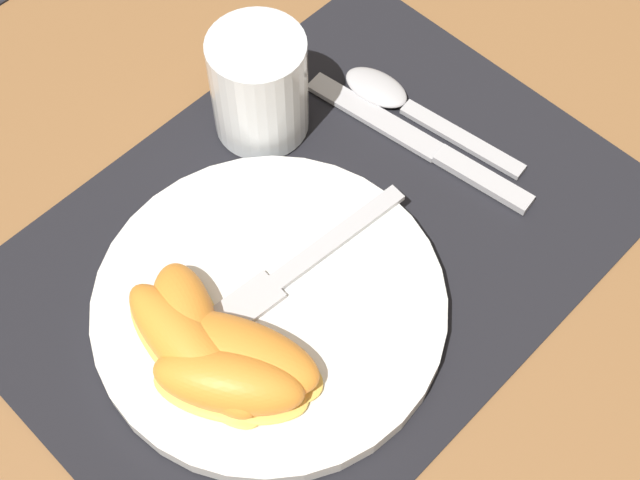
# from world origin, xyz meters

# --- Properties ---
(ground_plane) EXTENTS (3.00, 3.00, 0.00)m
(ground_plane) POSITION_xyz_m (0.00, 0.00, 0.00)
(ground_plane) COLOR olive
(placemat) EXTENTS (0.48, 0.34, 0.00)m
(placemat) POSITION_xyz_m (0.00, 0.00, 0.00)
(placemat) COLOR black
(placemat) RESTS_ON ground_plane
(plate) EXTENTS (0.26, 0.26, 0.02)m
(plate) POSITION_xyz_m (-0.06, -0.02, 0.01)
(plate) COLOR white
(plate) RESTS_ON placemat
(juice_glass) EXTENTS (0.08, 0.08, 0.09)m
(juice_glass) POSITION_xyz_m (0.05, 0.11, 0.04)
(juice_glass) COLOR silver
(juice_glass) RESTS_ON placemat
(knife) EXTENTS (0.04, 0.21, 0.01)m
(knife) POSITION_xyz_m (0.13, 0.00, 0.01)
(knife) COLOR #BCBCC1
(knife) RESTS_ON placemat
(spoon) EXTENTS (0.05, 0.17, 0.01)m
(spoon) POSITION_xyz_m (0.15, 0.05, 0.01)
(spoon) COLOR #BCBCC1
(spoon) RESTS_ON placemat
(fork) EXTENTS (0.20, 0.04, 0.00)m
(fork) POSITION_xyz_m (-0.04, -0.01, 0.02)
(fork) COLOR #BCBCC1
(fork) RESTS_ON plate
(citrus_wedge_0) EXTENTS (0.09, 0.11, 0.03)m
(citrus_wedge_0) POSITION_xyz_m (-0.12, 0.01, 0.03)
(citrus_wedge_0) COLOR #F7C656
(citrus_wedge_0) RESTS_ON plate
(citrus_wedge_1) EXTENTS (0.05, 0.13, 0.04)m
(citrus_wedge_1) POSITION_xyz_m (-0.13, -0.01, 0.04)
(citrus_wedge_1) COLOR #F7C656
(citrus_wedge_1) RESTS_ON plate
(citrus_wedge_2) EXTENTS (0.10, 0.14, 0.03)m
(citrus_wedge_2) POSITION_xyz_m (-0.11, -0.03, 0.03)
(citrus_wedge_2) COLOR #F7C656
(citrus_wedge_2) RESTS_ON plate
(citrus_wedge_3) EXTENTS (0.10, 0.11, 0.04)m
(citrus_wedge_3) POSITION_xyz_m (-0.13, -0.05, 0.04)
(citrus_wedge_3) COLOR #F7C656
(citrus_wedge_3) RESTS_ON plate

